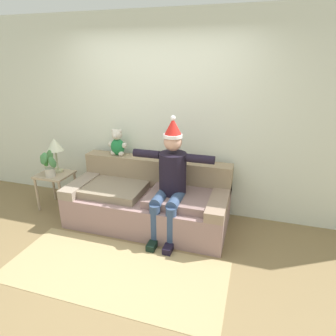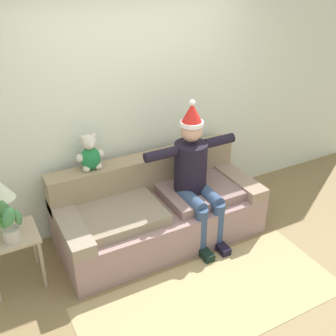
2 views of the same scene
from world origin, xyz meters
TOP-DOWN VIEW (x-y plane):
  - ground_plane at (0.00, 0.00)m, footprint 10.00×10.00m
  - back_wall at (0.00, 1.55)m, footprint 7.00×0.10m
  - couch at (0.00, 1.00)m, footprint 2.11×0.94m
  - person_seated at (0.35, 0.83)m, footprint 1.02×0.77m
  - teddy_bear at (-0.58, 1.30)m, footprint 0.29×0.17m
  - side_table at (-1.47, 0.98)m, footprint 0.47×0.43m
  - table_lamp at (-1.46, 1.06)m, footprint 0.24×0.24m
  - potted_plant at (-1.46, 0.87)m, footprint 0.26×0.25m
  - area_rug at (0.00, -0.07)m, footprint 2.37×1.01m

SIDE VIEW (x-z plane):
  - ground_plane at x=0.00m, z-range 0.00..0.00m
  - area_rug at x=0.00m, z-range 0.00..0.01m
  - couch at x=0.00m, z-range -0.09..0.72m
  - side_table at x=-1.47m, z-range 0.17..0.71m
  - potted_plant at x=-1.46m, z-range 0.53..0.92m
  - person_seated at x=0.35m, z-range 0.00..1.50m
  - table_lamp at x=-1.46m, z-range 0.68..1.19m
  - teddy_bear at x=-0.58m, z-range 0.79..1.17m
  - back_wall at x=0.00m, z-range 0.00..2.70m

